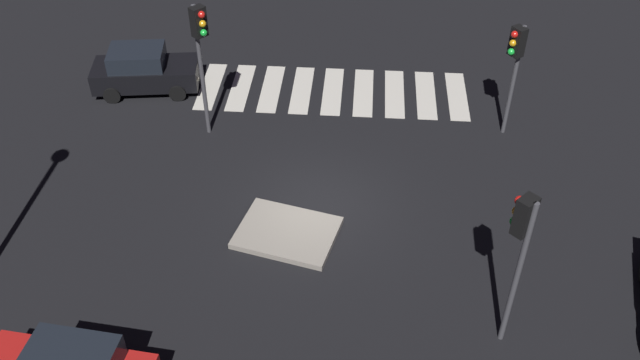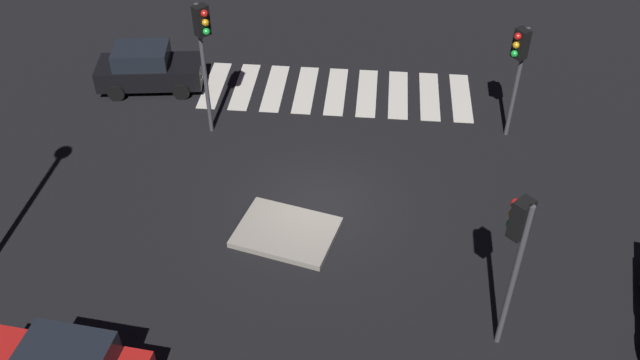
{
  "view_description": "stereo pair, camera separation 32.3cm",
  "coord_description": "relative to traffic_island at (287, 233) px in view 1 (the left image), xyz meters",
  "views": [
    {
      "loc": [
        -1.14,
        15.37,
        13.92
      ],
      "look_at": [
        0.0,
        0.0,
        1.0
      ],
      "focal_mm": 38.65,
      "sensor_mm": 36.0,
      "label": 1
    },
    {
      "loc": [
        -1.46,
        15.34,
        13.92
      ],
      "look_at": [
        0.0,
        0.0,
        1.0
      ],
      "focal_mm": 38.65,
      "sensor_mm": 36.0,
      "label": 2
    }
  ],
  "objects": [
    {
      "name": "car_black",
      "position": [
        6.07,
        -7.32,
        0.73
      ],
      "size": [
        4.0,
        2.2,
        1.67
      ],
      "rotation": [
        0.0,
        0.0,
        3.28
      ],
      "color": "black",
      "rests_on": "ground"
    },
    {
      "name": "traffic_light_south",
      "position": [
        -6.72,
        -5.49,
        2.94
      ],
      "size": [
        0.53,
        0.54,
        3.99
      ],
      "rotation": [
        0.0,
        0.0,
        0.62
      ],
      "color": "#47474C",
      "rests_on": "ground"
    },
    {
      "name": "traffic_island",
      "position": [
        0.0,
        0.0,
        0.0
      ],
      "size": [
        3.18,
        2.68,
        0.18
      ],
      "color": "gray",
      "rests_on": "ground"
    },
    {
      "name": "ground_plane",
      "position": [
        -0.85,
        -1.34,
        -0.09
      ],
      "size": [
        80.0,
        80.0,
        0.0
      ],
      "primitive_type": "plane",
      "color": "black"
    },
    {
      "name": "traffic_light_east",
      "position": [
        3.13,
        -4.75,
        3.45
      ],
      "size": [
        0.53,
        0.54,
        4.68
      ],
      "rotation": [
        0.0,
        0.0,
        2.43
      ],
      "color": "#47474C",
      "rests_on": "ground"
    },
    {
      "name": "crosswalk_near",
      "position": [
        -0.85,
        -7.69,
        -0.08
      ],
      "size": [
        9.9,
        3.2,
        0.02
      ],
      "color": "silver",
      "rests_on": "ground"
    },
    {
      "name": "traffic_light_west",
      "position": [
        -5.55,
        3.09,
        3.29
      ],
      "size": [
        0.53,
        0.54,
        4.46
      ],
      "rotation": [
        0.0,
        0.0,
        -0.76
      ],
      "color": "#47474C",
      "rests_on": "ground"
    }
  ]
}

